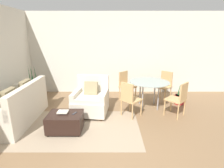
% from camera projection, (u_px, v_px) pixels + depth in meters
% --- Properties ---
extents(ground_plane, '(20.00, 20.00, 0.00)m').
position_uv_depth(ground_plane, '(109.00, 150.00, 3.15)').
color(ground_plane, brown).
extents(wall_back, '(12.00, 0.06, 2.75)m').
position_uv_depth(wall_back, '(110.00, 54.00, 6.03)').
color(wall_back, beige).
rests_on(wall_back, ground_plane).
extents(area_rug, '(2.77, 1.72, 0.01)m').
position_uv_depth(area_rug, '(77.00, 128.00, 3.92)').
color(area_rug, gray).
rests_on(area_rug, ground_plane).
extents(couch, '(0.92, 1.81, 0.92)m').
position_uv_depth(couch, '(16.00, 109.00, 4.12)').
color(couch, beige).
rests_on(couch, ground_plane).
extents(armchair, '(0.95, 0.94, 0.97)m').
position_uv_depth(armchair, '(91.00, 100.00, 4.56)').
color(armchair, beige).
rests_on(armchair, ground_plane).
extents(ottoman, '(0.72, 0.56, 0.39)m').
position_uv_depth(ottoman, '(65.00, 122.00, 3.75)').
color(ottoman, black).
rests_on(ottoman, ground_plane).
extents(book_stack, '(0.22, 0.18, 0.05)m').
position_uv_depth(book_stack, '(63.00, 112.00, 3.72)').
color(book_stack, black).
rests_on(book_stack, ottoman).
extents(tv_remote_primary, '(0.09, 0.14, 0.01)m').
position_uv_depth(tv_remote_primary, '(74.00, 113.00, 3.72)').
color(tv_remote_primary, '#333338').
rests_on(tv_remote_primary, ottoman).
extents(potted_plant, '(0.40, 0.40, 1.15)m').
position_uv_depth(potted_plant, '(35.00, 93.00, 5.48)').
color(potted_plant, '#333338').
rests_on(potted_plant, ground_plane).
extents(dining_table, '(1.10, 1.10, 0.75)m').
position_uv_depth(dining_table, '(149.00, 85.00, 4.87)').
color(dining_table, '#8C9E99').
rests_on(dining_table, ground_plane).
extents(dining_chair_near_left, '(0.59, 0.59, 0.90)m').
position_uv_depth(dining_chair_near_left, '(129.00, 97.00, 4.32)').
color(dining_chair_near_left, tan).
rests_on(dining_chair_near_left, ground_plane).
extents(dining_chair_near_right, '(0.59, 0.59, 0.90)m').
position_uv_depth(dining_chair_near_right, '(179.00, 97.00, 4.32)').
color(dining_chair_near_right, tan).
rests_on(dining_chair_near_right, ground_plane).
extents(dining_chair_far_left, '(0.59, 0.59, 0.90)m').
position_uv_depth(dining_chair_far_left, '(125.00, 84.00, 5.50)').
color(dining_chair_far_left, tan).
rests_on(dining_chair_far_left, ground_plane).
extents(dining_chair_far_right, '(0.59, 0.59, 0.90)m').
position_uv_depth(dining_chair_far_right, '(164.00, 84.00, 5.50)').
color(dining_chair_far_right, tan).
rests_on(dining_chair_far_right, ground_plane).
extents(potted_plant_small, '(0.28, 0.28, 0.61)m').
position_uv_depth(potted_plant_small, '(179.00, 99.00, 5.23)').
color(potted_plant_small, maroon).
rests_on(potted_plant_small, ground_plane).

